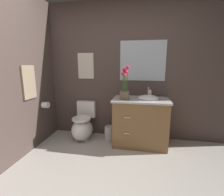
% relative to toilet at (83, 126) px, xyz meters
% --- Properties ---
extents(wall_back, '(4.17, 0.05, 2.50)m').
position_rel_toilet_xyz_m(wall_back, '(0.86, 0.30, 1.01)').
color(wall_back, '#4C3D38').
rests_on(wall_back, ground_plane).
extents(wall_left, '(0.05, 4.95, 2.50)m').
position_rel_toilet_xyz_m(wall_left, '(-0.71, -0.96, 1.01)').
color(wall_left, '#4C3D38').
rests_on(wall_left, ground_plane).
extents(toilet, '(0.38, 0.59, 0.69)m').
position_rel_toilet_xyz_m(toilet, '(0.00, 0.00, 0.00)').
color(toilet, white).
rests_on(toilet, ground_plane).
extents(vanity_cabinet, '(0.94, 0.56, 1.00)m').
position_rel_toilet_xyz_m(vanity_cabinet, '(1.06, -0.03, 0.18)').
color(vanity_cabinet, brown).
rests_on(vanity_cabinet, ground_plane).
extents(flower_vase, '(0.14, 0.14, 0.55)m').
position_rel_toilet_xyz_m(flower_vase, '(0.79, -0.12, 0.77)').
color(flower_vase, brown).
rests_on(flower_vase, vanity_cabinet).
extents(soap_bottle, '(0.05, 0.05, 0.15)m').
position_rel_toilet_xyz_m(soap_bottle, '(1.21, 0.02, 0.65)').
color(soap_bottle, beige).
rests_on(soap_bottle, vanity_cabinet).
extents(trash_bin, '(0.18, 0.18, 0.27)m').
position_rel_toilet_xyz_m(trash_bin, '(0.51, 0.02, -0.11)').
color(trash_bin, '#B7B7BC').
rests_on(trash_bin, ground_plane).
extents(wall_poster, '(0.31, 0.01, 0.48)m').
position_rel_toilet_xyz_m(wall_poster, '(-0.00, 0.27, 1.11)').
color(wall_poster, beige).
extents(wall_mirror, '(0.80, 0.01, 0.70)m').
position_rel_toilet_xyz_m(wall_mirror, '(1.06, 0.27, 1.21)').
color(wall_mirror, '#B2BCC6').
extents(hanging_towel, '(0.03, 0.28, 0.52)m').
position_rel_toilet_xyz_m(hanging_towel, '(-0.67, -0.50, 0.87)').
color(hanging_towel, gray).
extents(toilet_paper_roll, '(0.11, 0.11, 0.11)m').
position_rel_toilet_xyz_m(toilet_paper_roll, '(-0.61, -0.20, 0.44)').
color(toilet_paper_roll, white).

